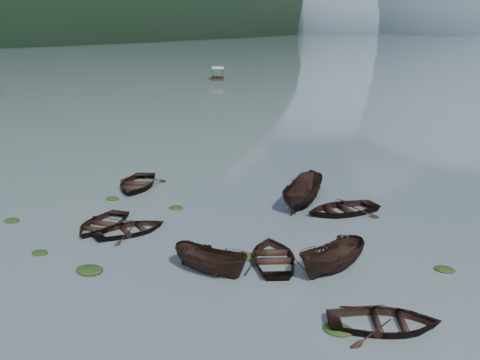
% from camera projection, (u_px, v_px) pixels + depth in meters
% --- Properties ---
extents(ground_plane, '(2400.00, 2400.00, 0.00)m').
position_uv_depth(ground_plane, '(97.00, 302.00, 21.17)').
color(ground_plane, '#4B585E').
extents(haze_mtn_a, '(520.00, 520.00, 280.00)m').
position_uv_depth(haze_mtn_a, '(354.00, 32.00, 900.63)').
color(haze_mtn_a, '#475666').
rests_on(haze_mtn_a, ground).
extents(rowboat_0, '(3.43, 4.39, 0.83)m').
position_uv_depth(rowboat_0, '(101.00, 227.00, 29.04)').
color(rowboat_0, black).
rests_on(rowboat_0, ground).
extents(rowboat_1, '(4.38, 4.79, 0.81)m').
position_uv_depth(rowboat_1, '(130.00, 233.00, 28.26)').
color(rowboat_1, black).
rests_on(rowboat_1, ground).
extents(rowboat_2, '(3.85, 1.65, 1.46)m').
position_uv_depth(rowboat_2, '(211.00, 273.00, 23.71)').
color(rowboat_2, black).
rests_on(rowboat_2, ground).
extents(rowboat_3, '(4.76, 5.18, 0.88)m').
position_uv_depth(rowboat_3, '(274.00, 261.00, 24.84)').
color(rowboat_3, black).
rests_on(rowboat_3, ground).
extents(rowboat_4, '(5.00, 4.44, 0.86)m').
position_uv_depth(rowboat_4, '(384.00, 328.00, 19.41)').
color(rowboat_4, black).
rests_on(rowboat_4, ground).
extents(rowboat_5, '(2.81, 4.30, 1.55)m').
position_uv_depth(rowboat_5, '(332.00, 272.00, 23.82)').
color(rowboat_5, black).
rests_on(rowboat_5, ground).
extents(rowboat_6, '(4.98, 5.69, 0.98)m').
position_uv_depth(rowboat_6, '(137.00, 188.00, 36.18)').
color(rowboat_6, black).
rests_on(rowboat_6, ground).
extents(rowboat_7, '(5.37, 5.51, 0.93)m').
position_uv_depth(rowboat_7, '(342.00, 213.00, 31.29)').
color(rowboat_7, black).
rests_on(rowboat_7, ground).
extents(rowboat_8, '(2.23, 5.01, 1.88)m').
position_uv_depth(rowboat_8, '(302.00, 205.00, 32.62)').
color(rowboat_8, black).
rests_on(rowboat_8, ground).
extents(weed_clump_0, '(0.95, 0.77, 0.21)m').
position_uv_depth(weed_clump_0, '(12.00, 221.00, 29.95)').
color(weed_clump_0, black).
rests_on(weed_clump_0, ground).
extents(weed_clump_1, '(0.86, 0.69, 0.19)m').
position_uv_depth(weed_clump_1, '(40.00, 253.00, 25.72)').
color(weed_clump_1, black).
rests_on(weed_clump_1, ground).
extents(weed_clump_2, '(1.30, 1.04, 0.28)m').
position_uv_depth(weed_clump_2, '(90.00, 272.00, 23.81)').
color(weed_clump_2, black).
rests_on(weed_clump_2, ground).
extents(weed_clump_3, '(1.03, 0.87, 0.23)m').
position_uv_depth(weed_clump_3, '(245.00, 257.00, 25.28)').
color(weed_clump_3, black).
rests_on(weed_clump_3, ground).
extents(weed_clump_4, '(1.13, 0.90, 0.23)m').
position_uv_depth(weed_clump_4, '(338.00, 331.00, 19.20)').
color(weed_clump_4, black).
rests_on(weed_clump_4, ground).
extents(weed_clump_5, '(0.92, 0.74, 0.19)m').
position_uv_depth(weed_clump_5, '(112.00, 199.00, 33.74)').
color(weed_clump_5, black).
rests_on(weed_clump_5, ground).
extents(weed_clump_6, '(0.92, 0.76, 0.19)m').
position_uv_depth(weed_clump_6, '(176.00, 208.00, 32.06)').
color(weed_clump_6, black).
rests_on(weed_clump_6, ground).
extents(weed_clump_7, '(0.94, 0.75, 0.21)m').
position_uv_depth(weed_clump_7, '(445.00, 270.00, 23.96)').
color(weed_clump_7, black).
rests_on(weed_clump_7, ground).
extents(pontoon_left, '(5.27, 6.37, 2.29)m').
position_uv_depth(pontoon_left, '(218.00, 79.00, 109.04)').
color(pontoon_left, black).
rests_on(pontoon_left, ground).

